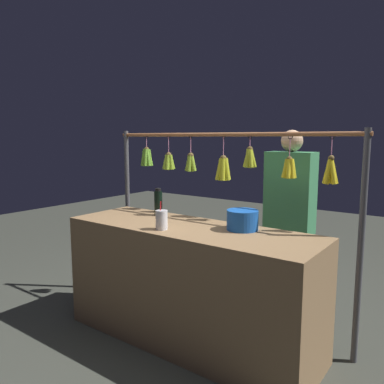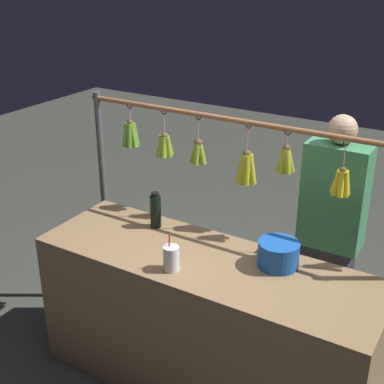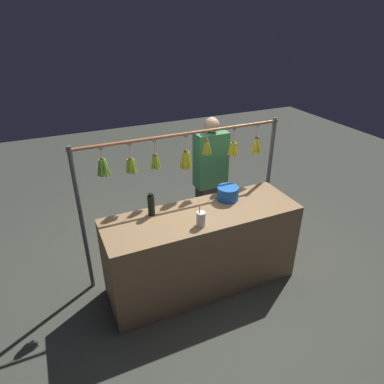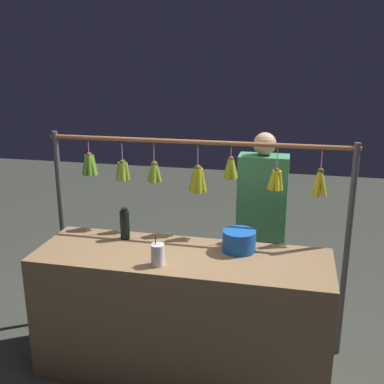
{
  "view_description": "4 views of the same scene",
  "coord_description": "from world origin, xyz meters",
  "px_view_note": "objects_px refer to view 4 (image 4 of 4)",
  "views": [
    {
      "loc": [
        -1.67,
        2.24,
        1.56
      ],
      "look_at": [
        -0.03,
        0.0,
        1.16
      ],
      "focal_mm": 35.95,
      "sensor_mm": 36.0,
      "label": 1
    },
    {
      "loc": [
        -1.28,
        2.26,
        2.45
      ],
      "look_at": [
        0.09,
        0.0,
        1.29
      ],
      "focal_mm": 50.34,
      "sensor_mm": 36.0,
      "label": 2
    },
    {
      "loc": [
        1.28,
        2.59,
        2.67
      ],
      "look_at": [
        0.11,
        0.0,
        1.16
      ],
      "focal_mm": 31.93,
      "sensor_mm": 36.0,
      "label": 3
    },
    {
      "loc": [
        -0.7,
        2.78,
        2.19
      ],
      "look_at": [
        -0.07,
        0.0,
        1.34
      ],
      "focal_mm": 43.63,
      "sensor_mm": 36.0,
      "label": 4
    }
  ],
  "objects_px": {
    "water_bottle": "(125,224)",
    "vendor_person": "(261,233)",
    "drink_cup": "(158,255)",
    "blue_bucket": "(239,241)"
  },
  "relations": [
    {
      "from": "drink_cup",
      "to": "vendor_person",
      "type": "height_order",
      "value": "vendor_person"
    },
    {
      "from": "blue_bucket",
      "to": "drink_cup",
      "type": "xyz_separation_m",
      "value": [
        0.47,
        0.34,
        -0.0
      ]
    },
    {
      "from": "vendor_person",
      "to": "water_bottle",
      "type": "bearing_deg",
      "value": 31.36
    },
    {
      "from": "water_bottle",
      "to": "blue_bucket",
      "type": "relative_size",
      "value": 1.03
    },
    {
      "from": "drink_cup",
      "to": "vendor_person",
      "type": "relative_size",
      "value": 0.13
    },
    {
      "from": "water_bottle",
      "to": "drink_cup",
      "type": "distance_m",
      "value": 0.52
    },
    {
      "from": "water_bottle",
      "to": "vendor_person",
      "type": "distance_m",
      "value": 1.12
    },
    {
      "from": "blue_bucket",
      "to": "vendor_person",
      "type": "relative_size",
      "value": 0.14
    },
    {
      "from": "water_bottle",
      "to": "vendor_person",
      "type": "height_order",
      "value": "vendor_person"
    },
    {
      "from": "water_bottle",
      "to": "blue_bucket",
      "type": "bearing_deg",
      "value": 177.49
    }
  ]
}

